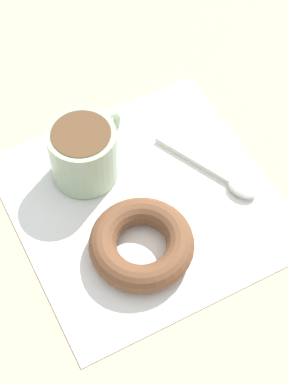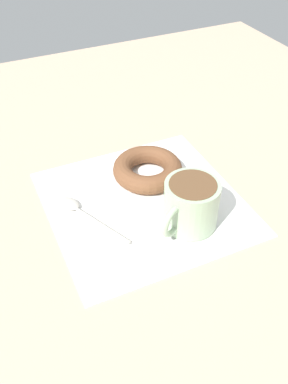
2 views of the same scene
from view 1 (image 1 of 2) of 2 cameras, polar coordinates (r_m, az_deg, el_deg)
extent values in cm
cube|color=tan|center=(73.42, 0.06, -2.83)|extent=(120.00, 120.00, 2.00)
cube|color=white|center=(73.59, 0.00, -0.93)|extent=(29.02, 29.02, 0.30)
cylinder|color=#9EB793|center=(73.24, -5.40, 3.41)|extent=(7.85, 7.85, 7.17)
cylinder|color=brown|center=(70.59, -5.62, 5.06)|extent=(6.65, 6.65, 0.60)
torus|color=#9EB793|center=(75.23, -3.36, 5.56)|extent=(4.79, 3.02, 4.91)
torus|color=brown|center=(68.88, -0.23, -4.63)|extent=(11.41, 11.41, 3.04)
ellipsoid|color=#B7B2A8|center=(74.76, 8.73, 0.28)|extent=(3.70, 4.28, 0.90)
cylinder|color=#B7B2A8|center=(76.62, 4.46, 2.74)|extent=(5.27, 10.45, 0.56)
camera|label=2|loc=(0.91, -2.20, 45.08)|focal=40.00mm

